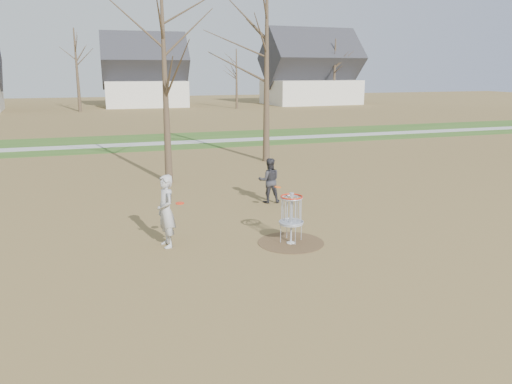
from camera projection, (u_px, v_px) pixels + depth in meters
ground at (291, 243)px, 13.48m from camera, size 160.00×160.00×0.00m
green_band at (171, 141)px, 32.86m from camera, size 160.00×8.00×0.01m
footpath at (173, 143)px, 31.94m from camera, size 160.00×1.50×0.01m
dirt_circle at (291, 242)px, 13.48m from camera, size 1.80×1.80×0.01m
player_standing at (166, 211)px, 12.99m from camera, size 0.58×0.78×1.92m
player_throwing at (269, 180)px, 17.41m from camera, size 0.88×0.75×1.58m
disc_grounded at (291, 243)px, 13.42m from camera, size 0.22×0.22×0.02m
discs_in_play at (237, 194)px, 14.61m from camera, size 3.84×2.70×0.43m
disc_golf_basket at (291, 210)px, 13.27m from camera, size 0.64×0.64×1.35m
bare_trees at (163, 61)px, 45.77m from camera, size 52.62×44.98×9.00m
houses_row at (165, 78)px, 62.45m from camera, size 56.51×10.01×7.26m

